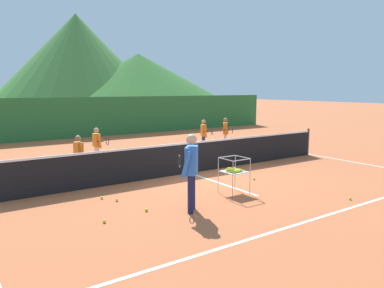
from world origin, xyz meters
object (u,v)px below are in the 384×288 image
object	(u,v)px
tennis_net	(189,157)
tennis_ball_6	(102,198)
ball_cart	(234,170)
tennis_ball_2	(117,200)
tennis_ball_1	(350,198)
tennis_ball_0	(104,221)
tennis_ball_5	(146,210)
student_0	(79,153)
student_1	(97,143)
instructor	(191,165)
tennis_ball_4	(254,179)
student_2	(204,133)
student_3	(226,131)

from	to	relation	value
tennis_net	tennis_ball_6	size ratio (longest dim) A/B	167.27
ball_cart	tennis_ball_2	bearing A→B (deg)	159.42
tennis_net	ball_cart	bearing A→B (deg)	-97.56
tennis_ball_1	tennis_ball_0	bearing A→B (deg)	161.10
ball_cart	tennis_ball_5	xyz separation A→B (m)	(-2.46, -0.02, -0.55)
tennis_ball_0	tennis_ball_2	bearing A→B (deg)	57.10
student_0	tennis_ball_2	size ratio (longest dim) A/B	18.53
ball_cart	tennis_ball_0	size ratio (longest dim) A/B	13.22
student_0	student_1	xyz separation A→B (m)	(1.11, 1.52, 0.02)
instructor	tennis_ball_0	xyz separation A→B (m)	(-1.80, 0.37, -0.96)
tennis_ball_2	tennis_ball_1	bearing A→B (deg)	-33.24
tennis_ball_4	tennis_ball_0	bearing A→B (deg)	-169.94
student_0	tennis_ball_1	world-z (taller)	student_0
tennis_ball_5	tennis_ball_6	size ratio (longest dim) A/B	1.00
ball_cart	tennis_ball_6	xyz separation A→B (m)	(-2.91, 1.38, -0.55)
tennis_ball_1	student_2	bearing A→B (deg)	81.35
student_1	ball_cart	distance (m)	5.53
student_2	tennis_ball_1	xyz separation A→B (m)	(-1.12, -7.38, -0.77)
instructor	student_2	bearing A→B (deg)	51.71
student_2	tennis_ball_0	xyz separation A→B (m)	(-6.47, -5.55, -0.77)
tennis_ball_1	instructor	bearing A→B (deg)	157.54
student_1	student_0	bearing A→B (deg)	-126.21
student_1	ball_cart	xyz separation A→B (m)	(1.57, -5.30, -0.19)
student_2	student_1	bearing A→B (deg)	-178.96
tennis_net	tennis_ball_0	world-z (taller)	tennis_net
tennis_ball_1	tennis_ball_4	xyz separation A→B (m)	(-0.52, 2.69, 0.00)
instructor	ball_cart	size ratio (longest dim) A/B	1.85
student_1	tennis_ball_1	size ratio (longest dim) A/B	18.91
instructor	tennis_ball_4	size ratio (longest dim) A/B	24.45
instructor	tennis_ball_2	bearing A→B (deg)	124.08
student_2	tennis_ball_4	xyz separation A→B (m)	(-1.64, -4.69, -0.77)
tennis_ball_2	tennis_ball_4	distance (m)	4.08
tennis_net	student_2	xyz separation A→B (m)	(2.69, 2.92, 0.31)
tennis_ball_2	instructor	bearing A→B (deg)	-55.92
student_3	ball_cart	bearing A→B (deg)	-127.79
tennis_ball_0	tennis_ball_5	world-z (taller)	same
student_0	student_1	bearing A→B (deg)	53.79
tennis_ball_1	tennis_ball_5	xyz separation A→B (m)	(-4.36, 1.97, 0.00)
ball_cart	tennis_ball_4	xyz separation A→B (m)	(1.38, 0.69, -0.55)
instructor	student_1	world-z (taller)	instructor
ball_cart	tennis_ball_2	size ratio (longest dim) A/B	13.22
student_2	tennis_ball_2	size ratio (longest dim) A/B	19.70
tennis_ball_2	tennis_ball_6	world-z (taller)	same
tennis_net	tennis_ball_0	bearing A→B (deg)	-145.20
student_0	tennis_ball_2	distance (m)	2.86
tennis_ball_6	student_3	bearing A→B (deg)	29.17
instructor	ball_cart	distance (m)	1.78
student_3	tennis_ball_1	world-z (taller)	student_3
student_1	tennis_ball_5	distance (m)	5.45
instructor	tennis_ball_1	bearing A→B (deg)	-22.46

